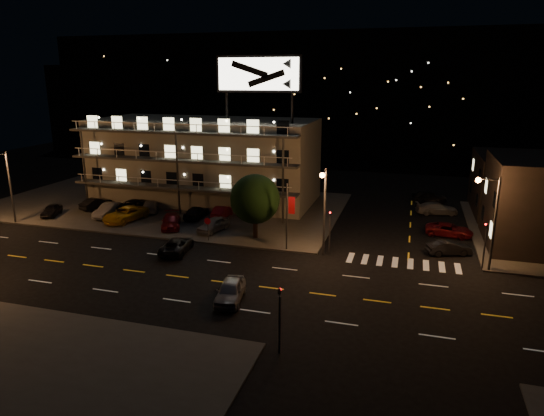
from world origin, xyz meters
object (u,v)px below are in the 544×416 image
(lot_car_7, at_px, (150,206))
(side_car_0, at_px, (449,248))
(tree, at_px, (255,200))
(lot_car_2, at_px, (125,214))
(road_car_east, at_px, (230,291))
(lot_car_4, at_px, (213,224))
(road_car_west, at_px, (177,245))

(lot_car_7, xyz_separation_m, side_car_0, (33.39, -4.96, -0.15))
(tree, xyz_separation_m, side_car_0, (18.37, 0.67, -3.31))
(side_car_0, bearing_deg, lot_car_2, 68.72)
(road_car_east, bearing_deg, lot_car_7, 122.60)
(lot_car_2, height_order, lot_car_7, lot_car_2)
(lot_car_4, bearing_deg, side_car_0, 13.55)
(lot_car_2, bearing_deg, lot_car_7, 93.42)
(lot_car_2, bearing_deg, road_car_east, -27.38)
(lot_car_2, xyz_separation_m, side_car_0, (34.04, -0.72, -0.26))
(road_car_west, bearing_deg, lot_car_7, -59.43)
(lot_car_2, relative_size, side_car_0, 1.39)
(lot_car_4, height_order, road_car_east, lot_car_4)
(tree, bearing_deg, lot_car_2, 174.91)
(side_car_0, distance_m, road_car_east, 21.30)
(road_car_east, bearing_deg, lot_car_2, 130.69)
(side_car_0, distance_m, road_car_west, 24.94)
(tree, height_order, lot_car_2, tree)
(lot_car_4, distance_m, road_car_east, 16.18)
(road_car_east, bearing_deg, lot_car_4, 107.51)
(lot_car_4, xyz_separation_m, road_car_west, (-0.94, -6.42, -0.20))
(lot_car_4, distance_m, lot_car_7, 11.36)
(tree, distance_m, road_car_east, 14.30)
(lot_car_2, xyz_separation_m, lot_car_7, (0.65, 4.24, -0.11))
(lot_car_7, bearing_deg, road_car_west, 104.65)
(tree, distance_m, side_car_0, 18.68)
(lot_car_7, distance_m, side_car_0, 33.76)
(lot_car_7, height_order, road_car_east, road_car_east)
(tree, bearing_deg, lot_car_7, 159.44)
(tree, relative_size, road_car_east, 1.45)
(tree, height_order, lot_car_4, tree)
(lot_car_2, distance_m, road_car_east, 23.72)
(lot_car_2, height_order, lot_car_4, lot_car_2)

